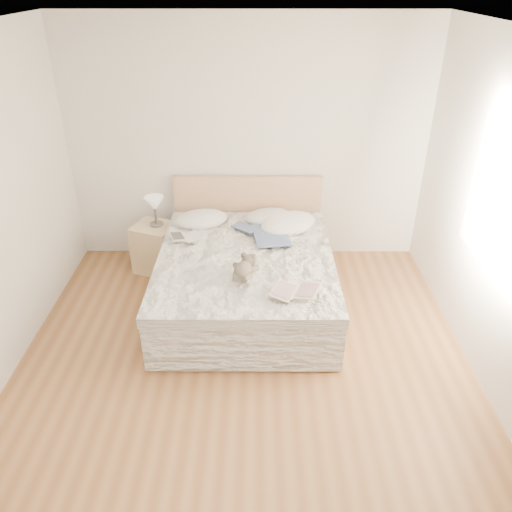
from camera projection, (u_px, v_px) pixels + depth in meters
name	position (u px, v px, depth m)	size (l,w,h in m)	color
floor	(243.00, 381.00, 4.23)	(4.00, 4.50, 0.00)	brown
ceiling	(237.00, 35.00, 2.89)	(4.00, 4.50, 0.00)	white
wall_back	(247.00, 145.00, 5.51)	(4.00, 0.02, 2.70)	silver
window	(505.00, 211.00, 3.76)	(0.02, 1.30, 1.10)	white
bed	(246.00, 276.00, 5.11)	(1.72, 2.14, 1.00)	tan
nightstand	(156.00, 248.00, 5.68)	(0.45, 0.40, 0.56)	tan
table_lamp	(155.00, 205.00, 5.44)	(0.27, 0.27, 0.33)	#49453F
pillow_left	(201.00, 219.00, 5.50)	(0.57, 0.40, 0.17)	white
pillow_middle	(269.00, 217.00, 5.55)	(0.53, 0.37, 0.16)	silver
pillow_right	(288.00, 224.00, 5.41)	(0.65, 0.46, 0.20)	white
blouse	(271.00, 235.00, 5.20)	(0.55, 0.59, 0.02)	#3C4A72
photo_book	(185.00, 237.00, 5.15)	(0.31, 0.21, 0.02)	white
childrens_book	(296.00, 291.00, 4.29)	(0.41, 0.28, 0.03)	beige
teddy_bear	(243.00, 275.00, 4.47)	(0.21, 0.30, 0.16)	brown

